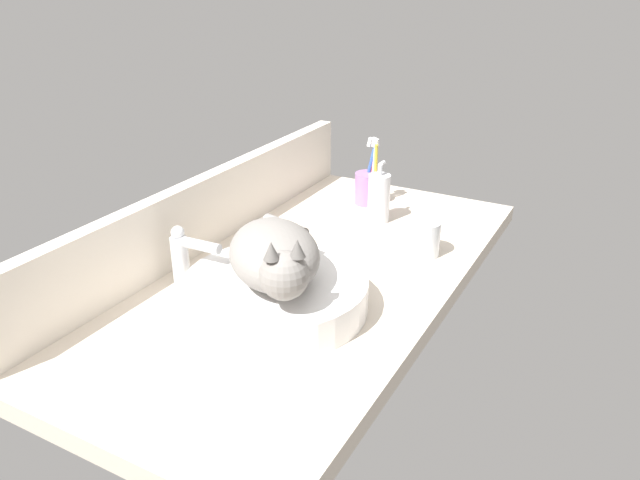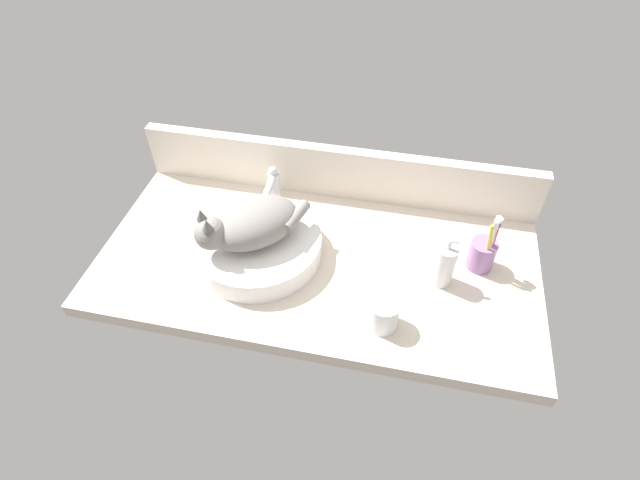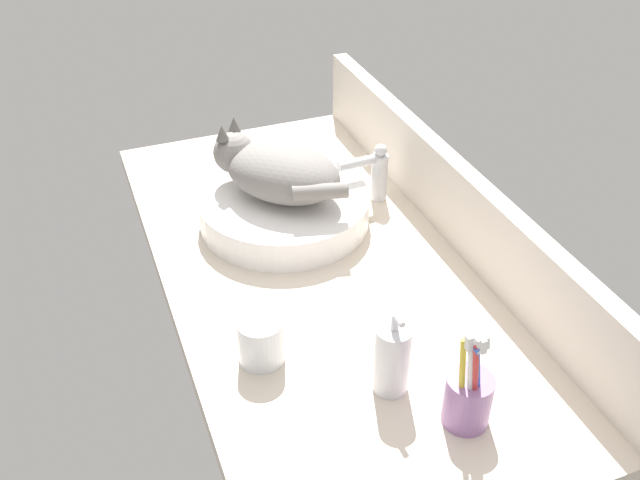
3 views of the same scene
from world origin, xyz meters
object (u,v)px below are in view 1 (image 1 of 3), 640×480
object	(u,v)px
cat	(276,256)
water_glass	(423,240)
sink_basin	(276,294)
soap_dispenser	(379,198)
toothbrush_cup	(368,186)
faucet	(184,255)

from	to	relation	value
cat	water_glass	size ratio (longest dim) A/B	3.61
sink_basin	soap_dispenser	world-z (taller)	soap_dispenser
soap_dispenser	toothbrush_cup	xyz separation A→B (cm)	(10.27, 7.70, -1.31)
sink_basin	cat	bearing A→B (deg)	-135.73
sink_basin	toothbrush_cup	size ratio (longest dim) A/B	1.94
water_glass	faucet	bearing A→B (deg)	135.26
faucet	toothbrush_cup	size ratio (longest dim) A/B	0.73
water_glass	sink_basin	bearing A→B (deg)	155.94
sink_basin	cat	distance (cm)	9.19
soap_dispenser	toothbrush_cup	distance (cm)	12.90
cat	faucet	distance (cm)	23.00
faucet	soap_dispenser	xyz separation A→B (cm)	(52.12, -20.93, -0.88)
cat	toothbrush_cup	size ratio (longest dim) A/B	1.61
cat	water_glass	distance (cm)	42.47
soap_dispenser	water_glass	size ratio (longest dim) A/B	1.91
soap_dispenser	water_glass	world-z (taller)	soap_dispenser
sink_basin	toothbrush_cup	bearing A→B (deg)	7.65
faucet	soap_dispenser	world-z (taller)	soap_dispenser
cat	soap_dispenser	xyz separation A→B (cm)	(52.03, 1.49, -5.99)
cat	sink_basin	bearing A→B (deg)	44.27
cat	faucet	size ratio (longest dim) A/B	2.21
cat	faucet	bearing A→B (deg)	90.24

